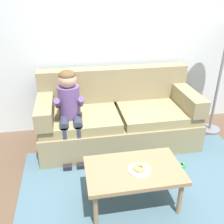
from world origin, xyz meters
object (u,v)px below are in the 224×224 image
at_px(donut, 139,168).
at_px(coffee_table, 134,173).
at_px(couch, 118,118).
at_px(toy_controller, 176,166).
at_px(person_child, 70,107).

bearing_deg(donut, coffee_table, 141.50).
distance_m(couch, donut, 1.21).
distance_m(couch, toy_controller, 0.99).
bearing_deg(toy_controller, couch, 158.11).
height_order(coffee_table, person_child, person_child).
height_order(couch, person_child, person_child).
bearing_deg(toy_controller, donut, -112.48).
distance_m(person_child, toy_controller, 1.46).
relative_size(coffee_table, person_child, 0.82).
height_order(coffee_table, donut, donut).
height_order(coffee_table, toy_controller, coffee_table).
bearing_deg(couch, donut, -91.81).
bearing_deg(donut, toy_controller, 36.92).
distance_m(couch, coffee_table, 1.17).
xyz_separation_m(person_child, toy_controller, (1.20, -0.53, -0.65)).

